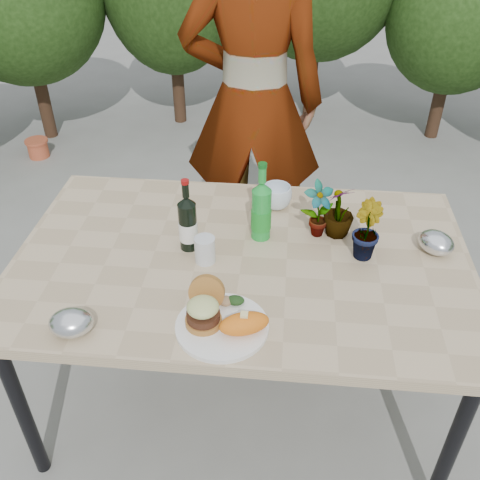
# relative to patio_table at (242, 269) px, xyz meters

# --- Properties ---
(ground) EXTENTS (80.00, 80.00, 0.00)m
(ground) POSITION_rel_patio_table_xyz_m (0.00, 0.00, -0.69)
(ground) COLOR slate
(ground) RESTS_ON ground
(patio_table) EXTENTS (1.60, 1.00, 0.75)m
(patio_table) POSITION_rel_patio_table_xyz_m (0.00, 0.00, 0.00)
(patio_table) COLOR tan
(patio_table) RESTS_ON ground
(shrub_hedge) EXTENTS (6.86, 5.08, 1.98)m
(shrub_hedge) POSITION_rel_patio_table_xyz_m (0.30, 1.51, 0.38)
(shrub_hedge) COLOR #382316
(shrub_hedge) RESTS_ON ground
(dinner_plate) EXTENTS (0.28, 0.28, 0.01)m
(dinner_plate) POSITION_rel_patio_table_xyz_m (-0.03, -0.35, 0.06)
(dinner_plate) COLOR white
(dinner_plate) RESTS_ON patio_table
(burger_stack) EXTENTS (0.11, 0.16, 0.11)m
(burger_stack) POSITION_rel_patio_table_xyz_m (-0.08, -0.33, 0.12)
(burger_stack) COLOR #B7722D
(burger_stack) RESTS_ON dinner_plate
(sweet_potato) EXTENTS (0.17, 0.12, 0.06)m
(sweet_potato) POSITION_rel_patio_table_xyz_m (0.04, -0.37, 0.10)
(sweet_potato) COLOR orange
(sweet_potato) RESTS_ON dinner_plate
(grilled_veg) EXTENTS (0.08, 0.05, 0.03)m
(grilled_veg) POSITION_rel_patio_table_xyz_m (-0.01, -0.26, 0.09)
(grilled_veg) COLOR olive
(grilled_veg) RESTS_ON dinner_plate
(wine_bottle) EXTENTS (0.07, 0.07, 0.28)m
(wine_bottle) POSITION_rel_patio_table_xyz_m (-0.19, 0.04, 0.16)
(wine_bottle) COLOR black
(wine_bottle) RESTS_ON patio_table
(sparkling_water) EXTENTS (0.07, 0.07, 0.30)m
(sparkling_water) POSITION_rel_patio_table_xyz_m (0.06, 0.13, 0.17)
(sparkling_water) COLOR green
(sparkling_water) RESTS_ON patio_table
(plastic_cup) EXTENTS (0.07, 0.07, 0.09)m
(plastic_cup) POSITION_rel_patio_table_xyz_m (-0.13, -0.04, 0.10)
(plastic_cup) COLOR silver
(plastic_cup) RESTS_ON patio_table
(seedling_left) EXTENTS (0.14, 0.12, 0.22)m
(seedling_left) POSITION_rel_patio_table_xyz_m (0.26, 0.16, 0.17)
(seedling_left) COLOR #2D5C1F
(seedling_left) RESTS_ON patio_table
(seedling_mid) EXTENTS (0.12, 0.13, 0.21)m
(seedling_mid) POSITION_rel_patio_table_xyz_m (0.42, 0.05, 0.16)
(seedling_mid) COLOR #225A1F
(seedling_mid) RESTS_ON patio_table
(seedling_right) EXTENTS (0.16, 0.16, 0.20)m
(seedling_right) POSITION_rel_patio_table_xyz_m (0.34, 0.17, 0.16)
(seedling_right) COLOR #25581E
(seedling_right) RESTS_ON patio_table
(blue_bowl) EXTENTS (0.16, 0.16, 0.09)m
(blue_bowl) POSITION_rel_patio_table_xyz_m (0.10, 0.33, 0.10)
(blue_bowl) COLOR silver
(blue_bowl) RESTS_ON patio_table
(foil_packet_left) EXTENTS (0.14, 0.12, 0.08)m
(foil_packet_left) POSITION_rel_patio_table_xyz_m (-0.46, -0.41, 0.10)
(foil_packet_left) COLOR silver
(foil_packet_left) RESTS_ON patio_table
(foil_packet_right) EXTENTS (0.17, 0.17, 0.08)m
(foil_packet_right) POSITION_rel_patio_table_xyz_m (0.68, 0.10, 0.10)
(foil_packet_right) COLOR silver
(foil_packet_right) RESTS_ON patio_table
(person) EXTENTS (0.69, 0.46, 1.87)m
(person) POSITION_rel_patio_table_xyz_m (-0.04, 0.94, 0.24)
(person) COLOR #94654A
(person) RESTS_ON ground
(terracotta_pot) EXTENTS (0.17, 0.17, 0.14)m
(terracotta_pot) POSITION_rel_patio_table_xyz_m (-1.75, 2.03, -0.62)
(terracotta_pot) COLOR #C35332
(terracotta_pot) RESTS_ON ground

